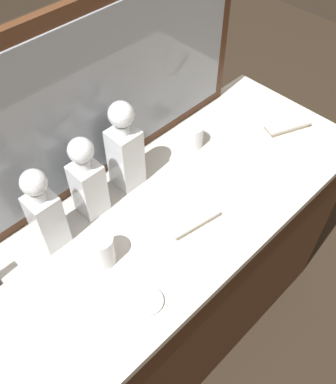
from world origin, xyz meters
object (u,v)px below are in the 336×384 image
Objects in this scene: silver_brush_left at (287,125)px; porcelain_dish at (149,301)px; silver_brush_rear at (193,221)px; crystal_decanter_left at (45,216)px; crystal_decanter_right at (88,183)px; crystal_tumbler_rear at (193,136)px; crystal_tumbler_far_right at (102,251)px; crystal_decanter_far_left at (125,153)px.

silver_brush_left reaches higher than porcelain_dish.
silver_brush_left is (0.55, 0.05, 0.00)m from silver_brush_rear.
crystal_decanter_left is 0.15m from crystal_decanter_right.
crystal_decanter_right is 0.76m from silver_brush_left.
crystal_decanter_left reaches higher than porcelain_dish.
silver_brush_left is 0.83m from porcelain_dish.
crystal_tumbler_rear is (0.42, -0.02, -0.08)m from crystal_decanter_right.
crystal_tumbler_far_right reaches higher than silver_brush_rear.
crystal_decanter_right is at bearing -176.98° from crystal_decanter_far_left.
crystal_decanter_right is at bearing 124.07° from silver_brush_rear.
crystal_tumbler_rear is (0.51, 0.14, -0.01)m from crystal_tumbler_far_right.
crystal_decanter_right is 2.75× the size of crystal_tumbler_far_right.
crystal_tumbler_far_right is at bearing 161.48° from silver_brush_rear.
crystal_decanter_left is 0.91× the size of crystal_decanter_far_left.
silver_brush_rear is (0.26, -0.09, -0.03)m from crystal_tumbler_far_right.
porcelain_dish is at bearing -147.66° from crystal_tumbler_rear.
crystal_tumbler_rear is 0.35m from silver_brush_left.
crystal_decanter_far_left is 1.11× the size of crystal_decanter_right.
crystal_decanter_left is 0.18m from crystal_tumbler_far_right.
crystal_decanter_far_left is at bearing 3.02° from crystal_decanter_right.
silver_brush_left is (0.30, -0.18, -0.02)m from crystal_tumbler_rear.
crystal_decanter_far_left is 0.15m from crystal_decanter_right.
crystal_tumbler_far_right is at bearing -164.21° from crystal_tumbler_rear.
silver_brush_rear is 2.20× the size of porcelain_dish.
crystal_decanter_left is 3.39× the size of crystal_tumbler_rear.
crystal_decanter_right is 0.32m from silver_brush_rear.
crystal_decanter_left is at bearing -175.17° from crystal_decanter_right.
crystal_decanter_far_left is 1.81× the size of silver_brush_rear.
crystal_decanter_far_left is 0.29m from crystal_tumbler_rear.
silver_brush_left is at bearing -12.17° from crystal_decanter_left.
silver_brush_rear reaches higher than porcelain_dish.
crystal_tumbler_rear is at bearing 43.40° from silver_brush_rear.
crystal_decanter_right is 0.37m from porcelain_dish.
crystal_decanter_far_left is at bearing 35.91° from crystal_tumbler_far_right.
crystal_decanter_far_left reaches higher than crystal_decanter_left.
porcelain_dish is at bearing -124.31° from crystal_decanter_far_left.
crystal_decanter_right is 1.59× the size of silver_brush_left.
crystal_decanter_right is (-0.15, -0.01, -0.01)m from crystal_decanter_far_left.
crystal_decanter_far_left is at bearing 159.96° from silver_brush_left.
crystal_tumbler_rear is 0.34m from silver_brush_rear.
crystal_decanter_right reaches higher than crystal_tumbler_far_right.
crystal_tumbler_far_right is 0.82m from silver_brush_left.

